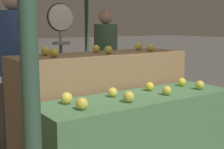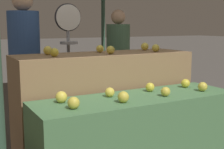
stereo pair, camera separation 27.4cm
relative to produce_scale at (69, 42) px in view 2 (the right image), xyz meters
The scene contains 19 objects.
display_counter_front 1.48m from the produce_scale, 84.17° to the right, with size 1.76×0.55×0.78m, color #4C7A4C.
display_counter_back 0.91m from the produce_scale, 78.82° to the right, with size 1.76×0.55×1.09m, color olive.
apple_front_0 1.47m from the produce_scale, 109.83° to the right, with size 0.09×0.09×0.09m, color gold.
apple_front_1 1.41m from the produce_scale, 93.56° to the right, with size 0.09×0.09×0.09m, color gold.
apple_front_2 1.43m from the produce_scale, 76.08° to the right, with size 0.08×0.08×0.08m, color gold.
apple_front_3 1.58m from the produce_scale, 60.75° to the right, with size 0.08×0.08×0.08m, color gold.
apple_front_4 1.29m from the produce_scale, 113.81° to the right, with size 0.09×0.09×0.09m, color yellow.
apple_front_5 1.20m from the produce_scale, 94.21° to the right, with size 0.08×0.08×0.08m, color yellow.
apple_front_6 1.23m from the produce_scale, 73.56° to the right, with size 0.08×0.08×0.08m, color gold.
apple_front_7 1.40m from the produce_scale, 57.21° to the right, with size 0.08×0.08×0.08m, color gold.
apple_back_0 0.85m from the produce_scale, 119.29° to the right, with size 0.08×0.08×0.08m, color gold.
apple_back_1 0.77m from the produce_scale, 80.09° to the right, with size 0.08×0.08×0.08m, color gold.
apple_back_2 1.00m from the produce_scale, 48.11° to the right, with size 0.08×0.08×0.08m, color gold.
apple_back_3 0.68m from the produce_scale, 127.27° to the right, with size 0.08×0.08×0.08m, color yellow.
apple_back_4 0.56m from the produce_scale, 76.73° to the right, with size 0.08×0.08×0.08m, color yellow.
apple_back_5 0.86m from the produce_scale, 37.70° to the right, with size 0.08×0.08×0.08m, color yellow.
produce_scale is the anchor object (origin of this frame).
person_vendor_at_scale 0.53m from the produce_scale, 151.82° to the left, with size 0.42×0.42×1.75m.
person_customer_left 1.20m from the produce_scale, 31.28° to the left, with size 0.46×0.46×1.59m.
Camera 2 is at (-1.40, -2.11, 1.36)m, focal length 50.00 mm.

